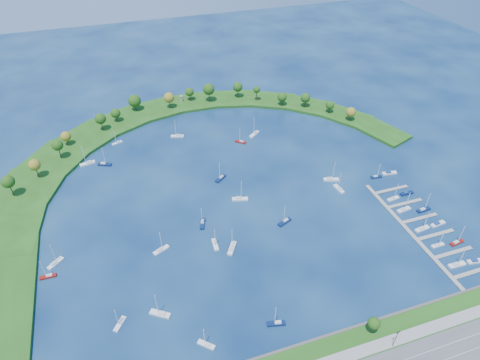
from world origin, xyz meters
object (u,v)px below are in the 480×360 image
object	(u,v)px
moored_boat_16	(88,163)
docked_boat_3	(457,242)
docked_boat_10	(376,176)
moored_boat_7	(276,323)
moored_boat_8	(254,134)
docked_boat_6	(404,209)
moored_boat_6	(202,223)
moored_boat_1	(339,188)
harbor_tower	(181,98)
moored_boat_10	(331,179)
moored_boat_0	(221,178)
moored_boat_18	(232,248)
moored_boat_11	(120,323)
moored_boat_20	(206,344)
moored_boat_2	(177,136)
docked_boat_4	(422,228)
moored_boat_4	(117,142)
moored_boat_5	(285,221)
docked_boat_2	(438,245)
moored_boat_3	(160,313)
moored_boat_19	(48,276)
docked_boat_9	(407,193)
docked_boat_7	(424,209)
docked_boat_8	(393,198)
moored_boat_17	(215,244)
docked_boat_0	(457,264)
docked_boat_11	(389,173)
docked_boat_1	(476,261)
moored_boat_15	(55,263)
dock_system	(421,228)
moored_boat_14	(161,250)
docked_boat_5	(438,224)
moored_boat_12	(241,141)

from	to	relation	value
moored_boat_16	docked_boat_3	size ratio (longest dim) A/B	1.20
docked_boat_10	docked_boat_3	bearing A→B (deg)	-75.16
moored_boat_7	moored_boat_8	xyz separation A→B (m)	(43.38, 146.69, 0.08)
docked_boat_6	moored_boat_6	bearing A→B (deg)	160.76
docked_boat_10	moored_boat_1	bearing A→B (deg)	-166.07
harbor_tower	moored_boat_6	size ratio (longest dim) A/B	0.38
moored_boat_6	moored_boat_8	world-z (taller)	moored_boat_8
moored_boat_8	moored_boat_10	size ratio (longest dim) A/B	1.04
moored_boat_0	moored_boat_18	distance (m)	58.64
moored_boat_16	moored_boat_10	bearing A→B (deg)	144.25
moored_boat_11	moored_boat_20	bearing A→B (deg)	93.24
moored_boat_2	docked_boat_4	size ratio (longest dim) A/B	1.05
moored_boat_4	moored_boat_10	xyz separation A→B (m)	(121.53, -84.28, 0.09)
moored_boat_5	moored_boat_11	bearing A→B (deg)	-2.17
moored_boat_2	docked_boat_10	world-z (taller)	moored_boat_2
moored_boat_16	docked_boat_2	world-z (taller)	moored_boat_16
moored_boat_1	moored_boat_3	bearing A→B (deg)	107.68
moored_boat_1	moored_boat_19	size ratio (longest dim) A/B	1.13
moored_boat_11	docked_boat_3	xyz separation A→B (m)	(169.61, -6.80, 0.02)
moored_boat_6	docked_boat_9	bearing A→B (deg)	102.30
moored_boat_6	docked_boat_7	distance (m)	124.41
moored_boat_18	docked_boat_7	world-z (taller)	moored_boat_18
moored_boat_0	moored_boat_7	xyz separation A→B (m)	(-5.77, -104.50, -0.03)
moored_boat_4	docked_boat_8	distance (m)	184.90
moored_boat_17	docked_boat_4	distance (m)	110.91
docked_boat_0	docked_boat_11	xyz separation A→B (m)	(12.36, 74.24, -0.25)
moored_boat_19	docked_boat_9	xyz separation A→B (m)	(199.47, -1.49, -0.26)
docked_boat_7	moored_boat_2	bearing A→B (deg)	129.27
moored_boat_17	docked_boat_3	size ratio (longest dim) A/B	1.03
docked_boat_1	moored_boat_11	bearing A→B (deg)	-178.40
moored_boat_15	docked_boat_10	bearing A→B (deg)	-38.58
dock_system	moored_boat_14	xyz separation A→B (m)	(-135.04, 28.05, 0.57)
docked_boat_3	docked_boat_5	world-z (taller)	docked_boat_3
moored_boat_3	docked_boat_9	size ratio (longest dim) A/B	1.63
docked_boat_2	dock_system	bearing A→B (deg)	90.08
moored_boat_6	moored_boat_16	size ratio (longest dim) A/B	0.86
moored_boat_1	moored_boat_4	bearing A→B (deg)	45.92
docked_boat_7	moored_boat_15	bearing A→B (deg)	168.43
moored_boat_8	docked_boat_8	xyz separation A→B (m)	(52.45, -92.40, -0.09)
docked_boat_4	moored_boat_6	bearing A→B (deg)	153.17
moored_boat_10	docked_boat_2	world-z (taller)	moored_boat_10
docked_boat_2	moored_boat_19	bearing A→B (deg)	166.59
dock_system	docked_boat_7	world-z (taller)	docked_boat_7
docked_boat_8	docked_boat_11	world-z (taller)	docked_boat_8
docked_boat_0	docked_boat_8	world-z (taller)	docked_boat_0
docked_boat_0	docked_boat_6	size ratio (longest dim) A/B	1.05
moored_boat_12	docked_boat_5	bearing A→B (deg)	162.93
dock_system	moored_boat_17	distance (m)	110.50
dock_system	moored_boat_11	size ratio (longest dim) A/B	7.38
moored_boat_0	moored_boat_11	distance (m)	108.44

